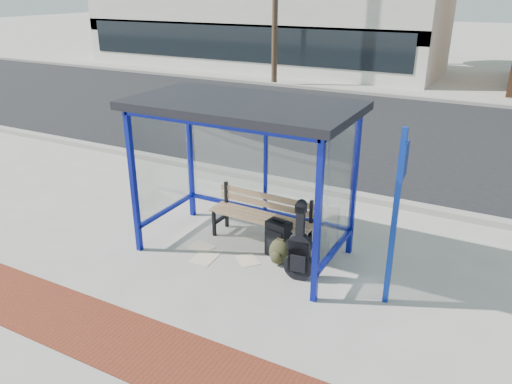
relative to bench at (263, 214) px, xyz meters
The scene contains 16 objects.
ground 0.67m from the bench, 102.50° to the right, with size 120.00×120.00×0.00m, color #B2ADA0.
brick_paver_strip 3.10m from the bench, 91.91° to the right, with size 60.00×1.00×0.01m, color maroon.
curb_near 2.48m from the bench, 92.40° to the left, with size 60.00×0.25×0.12m, color gray.
street_asphalt 7.55m from the bench, 90.78° to the left, with size 60.00×10.00×0.00m, color black.
curb_far 12.65m from the bench, 90.46° to the left, with size 60.00×0.25×0.12m, color gray.
far_sidewalk 14.55m from the bench, 90.40° to the left, with size 60.00×4.00×0.01m, color #B2ADA0.
bus_shelter 1.64m from the bench, 104.67° to the right, with size 3.30×1.80×2.42m.
storefront_white 19.80m from the bench, 117.45° to the left, with size 18.00×6.04×4.00m.
bench is the anchor object (origin of this frame).
guitar_bag 1.28m from the bench, 38.87° to the right, with size 0.44×0.18×1.16m.
suitcase 0.59m from the bench, 37.21° to the right, with size 0.40×0.30×0.64m.
backpack 0.83m from the bench, 43.93° to the right, with size 0.34×0.31×0.40m.
sign_post 2.55m from the bench, 18.84° to the right, with size 0.10×0.30×2.41m.
newspaper_a 1.14m from the bench, 138.58° to the right, with size 0.39×0.31×0.01m, color white.
newspaper_b 1.20m from the bench, 118.74° to the right, with size 0.42×0.34×0.01m, color white.
newspaper_c 0.85m from the bench, 82.04° to the right, with size 0.38×0.30×0.01m, color white.
Camera 1 is at (3.47, -6.12, 3.94)m, focal length 35.00 mm.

